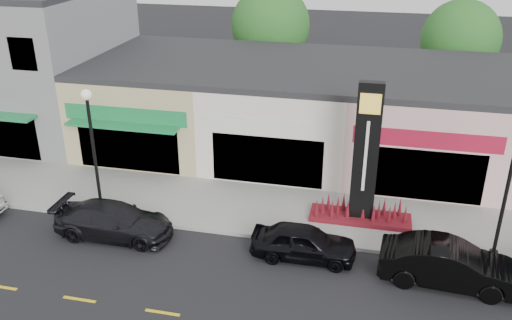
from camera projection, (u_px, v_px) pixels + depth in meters
The scene contains 15 objects.
ground at pixel (270, 271), 19.78m from camera, with size 120.00×120.00×0.00m, color black.
sidewalk at pixel (290, 212), 23.61m from camera, with size 52.00×4.30×0.15m, color gray.
curb at pixel (281, 239), 21.61m from camera, with size 52.00×0.20×0.15m, color gray.
building_grey_2story at pixel (11, 59), 31.90m from camera, with size 12.00×10.95×8.30m.
shop_beige at pixel (164, 98), 30.68m from camera, with size 7.00×10.85×4.80m.
shop_cream at pixel (286, 107), 29.28m from camera, with size 7.00×10.01×4.80m.
shop_pink_w at pixel (420, 117), 27.86m from camera, with size 7.00×10.01×4.80m.
tree_rear_west at pixel (271, 25), 35.74m from camera, with size 5.20×5.20×7.83m.
tree_rear_mid at pixel (461, 39), 33.45m from camera, with size 4.80×4.80×7.29m.
lamp_west_near at pixel (92, 140), 22.18m from camera, with size 0.44×0.44×5.47m.
lamp_east_near at pixel (509, 178), 18.94m from camera, with size 0.44×0.44×5.47m.
pylon_sign at pixel (364, 174), 21.96m from camera, with size 4.20×1.30×6.00m.
car_dark_sedan at pixel (114, 221), 21.70m from camera, with size 4.78×1.94×1.39m, color black.
car_black_sedan at pixel (304, 242), 20.32m from camera, with size 3.95×1.59×1.35m, color black.
car_black_conv at pixel (449, 264), 18.83m from camera, with size 4.78×1.67×1.58m, color black.
Camera 1 is at (3.11, -16.04, 11.89)m, focal length 38.00 mm.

